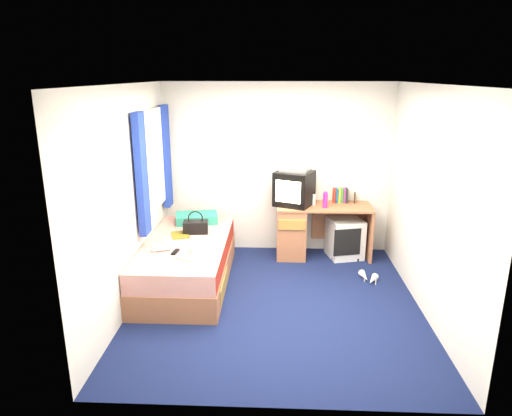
{
  "coord_description": "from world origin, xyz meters",
  "views": [
    {
      "loc": [
        -0.02,
        -4.66,
        2.5
      ],
      "look_at": [
        -0.25,
        0.7,
        0.91
      ],
      "focal_mm": 32.0,
      "sensor_mm": 36.0,
      "label": 1
    }
  ],
  "objects_px": {
    "desk": "(304,228)",
    "crt_tv": "(294,188)",
    "bed": "(187,262)",
    "towel": "(207,246)",
    "colour_swatch_fan": "(184,259)",
    "vcr": "(295,169)",
    "storage_cube": "(345,238)",
    "water_bottle": "(162,248)",
    "pink_water_bottle": "(325,200)",
    "handbag": "(196,226)",
    "magazine": "(180,235)",
    "aerosol_can": "(314,200)",
    "picture_frame": "(355,198)",
    "remote_control": "(175,252)",
    "white_heels": "(368,278)",
    "pillow": "(197,218)"
  },
  "relations": [
    {
      "from": "desk",
      "to": "aerosol_can",
      "type": "xyz_separation_m",
      "value": [
        0.13,
        -0.01,
        0.42
      ]
    },
    {
      "from": "bed",
      "to": "picture_frame",
      "type": "relative_size",
      "value": 14.29
    },
    {
      "from": "remote_control",
      "to": "crt_tv",
      "type": "bearing_deg",
      "value": 51.38
    },
    {
      "from": "water_bottle",
      "to": "white_heels",
      "type": "distance_m",
      "value": 2.57
    },
    {
      "from": "vcr",
      "to": "remote_control",
      "type": "relative_size",
      "value": 2.33
    },
    {
      "from": "desk",
      "to": "picture_frame",
      "type": "distance_m",
      "value": 0.84
    },
    {
      "from": "storage_cube",
      "to": "towel",
      "type": "distance_m",
      "value": 2.16
    },
    {
      "from": "crt_tv",
      "to": "pink_water_bottle",
      "type": "distance_m",
      "value": 0.46
    },
    {
      "from": "desk",
      "to": "colour_swatch_fan",
      "type": "relative_size",
      "value": 5.91
    },
    {
      "from": "vcr",
      "to": "handbag",
      "type": "relative_size",
      "value": 1.13
    },
    {
      "from": "bed",
      "to": "pillow",
      "type": "distance_m",
      "value": 0.82
    },
    {
      "from": "desk",
      "to": "colour_swatch_fan",
      "type": "bearing_deg",
      "value": -132.96
    },
    {
      "from": "desk",
      "to": "storage_cube",
      "type": "height_order",
      "value": "desk"
    },
    {
      "from": "pillow",
      "to": "magazine",
      "type": "relative_size",
      "value": 1.98
    },
    {
      "from": "desk",
      "to": "colour_swatch_fan",
      "type": "xyz_separation_m",
      "value": [
        -1.4,
        -1.5,
        0.14
      ]
    },
    {
      "from": "storage_cube",
      "to": "pink_water_bottle",
      "type": "relative_size",
      "value": 2.71
    },
    {
      "from": "desk",
      "to": "crt_tv",
      "type": "bearing_deg",
      "value": -179.87
    },
    {
      "from": "pink_water_bottle",
      "to": "towel",
      "type": "distance_m",
      "value": 1.84
    },
    {
      "from": "picture_frame",
      "to": "vcr",
      "type": "bearing_deg",
      "value": -161.21
    },
    {
      "from": "crt_tv",
      "to": "handbag",
      "type": "relative_size",
      "value": 1.85
    },
    {
      "from": "pillow",
      "to": "magazine",
      "type": "height_order",
      "value": "pillow"
    },
    {
      "from": "magazine",
      "to": "remote_control",
      "type": "relative_size",
      "value": 1.75
    },
    {
      "from": "storage_cube",
      "to": "pink_water_bottle",
      "type": "xyz_separation_m",
      "value": [
        -0.31,
        -0.11,
        0.58
      ]
    },
    {
      "from": "storage_cube",
      "to": "water_bottle",
      "type": "height_order",
      "value": "water_bottle"
    },
    {
      "from": "bed",
      "to": "storage_cube",
      "type": "bearing_deg",
      "value": 24.31
    },
    {
      "from": "bed",
      "to": "picture_frame",
      "type": "bearing_deg",
      "value": 26.78
    },
    {
      "from": "pillow",
      "to": "vcr",
      "type": "xyz_separation_m",
      "value": [
        1.33,
        0.2,
        0.66
      ]
    },
    {
      "from": "white_heels",
      "to": "picture_frame",
      "type": "bearing_deg",
      "value": 93.56
    },
    {
      "from": "desk",
      "to": "magazine",
      "type": "relative_size",
      "value": 4.64
    },
    {
      "from": "bed",
      "to": "towel",
      "type": "height_order",
      "value": "towel"
    },
    {
      "from": "vcr",
      "to": "pink_water_bottle",
      "type": "height_order",
      "value": "vcr"
    },
    {
      "from": "crt_tv",
      "to": "vcr",
      "type": "bearing_deg",
      "value": 90.0
    },
    {
      "from": "bed",
      "to": "remote_control",
      "type": "distance_m",
      "value": 0.46
    },
    {
      "from": "water_bottle",
      "to": "pink_water_bottle",
      "type": "bearing_deg",
      "value": 30.01
    },
    {
      "from": "vcr",
      "to": "water_bottle",
      "type": "bearing_deg",
      "value": -122.03
    },
    {
      "from": "storage_cube",
      "to": "remote_control",
      "type": "relative_size",
      "value": 3.46
    },
    {
      "from": "pillow",
      "to": "storage_cube",
      "type": "distance_m",
      "value": 2.09
    },
    {
      "from": "desk",
      "to": "picture_frame",
      "type": "relative_size",
      "value": 9.29
    },
    {
      "from": "storage_cube",
      "to": "towel",
      "type": "xyz_separation_m",
      "value": [
        -1.76,
        -1.21,
        0.32
      ]
    },
    {
      "from": "bed",
      "to": "handbag",
      "type": "xyz_separation_m",
      "value": [
        0.07,
        0.32,
        0.36
      ]
    },
    {
      "from": "crt_tv",
      "to": "pink_water_bottle",
      "type": "xyz_separation_m",
      "value": [
        0.42,
        -0.13,
        -0.13
      ]
    },
    {
      "from": "crt_tv",
      "to": "handbag",
      "type": "bearing_deg",
      "value": -129.79
    },
    {
      "from": "bed",
      "to": "magazine",
      "type": "xyz_separation_m",
      "value": [
        -0.11,
        0.21,
        0.28
      ]
    },
    {
      "from": "magazine",
      "to": "colour_swatch_fan",
      "type": "height_order",
      "value": "magazine"
    },
    {
      "from": "picture_frame",
      "to": "colour_swatch_fan",
      "type": "height_order",
      "value": "picture_frame"
    },
    {
      "from": "white_heels",
      "to": "vcr",
      "type": "bearing_deg",
      "value": 138.26
    },
    {
      "from": "water_bottle",
      "to": "white_heels",
      "type": "relative_size",
      "value": 0.61
    },
    {
      "from": "aerosol_can",
      "to": "towel",
      "type": "xyz_separation_m",
      "value": [
        -1.31,
        -1.22,
        -0.24
      ]
    },
    {
      "from": "storage_cube",
      "to": "picture_frame",
      "type": "bearing_deg",
      "value": 39.83
    },
    {
      "from": "pink_water_bottle",
      "to": "aerosol_can",
      "type": "relative_size",
      "value": 1.26
    }
  ]
}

